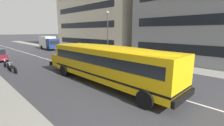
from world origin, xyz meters
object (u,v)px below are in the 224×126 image
(motorcycle_by_crossing, at_px, (13,68))
(street_lamp, at_px, (108,29))
(school_bus, at_px, (105,61))
(motorcycle_near_kerb, at_px, (6,64))
(parked_car_red_end_of_row, at_px, (72,49))
(box_truck, at_px, (49,42))

(motorcycle_by_crossing, relative_size, street_lamp, 0.29)
(school_bus, height_order, motorcycle_near_kerb, school_bus)
(parked_car_red_end_of_row, relative_size, box_truck, 0.64)
(parked_car_red_end_of_row, bearing_deg, motorcycle_by_crossing, -56.29)
(motorcycle_by_crossing, bearing_deg, school_bus, -160.39)
(motorcycle_by_crossing, bearing_deg, motorcycle_near_kerb, -7.52)
(motorcycle_by_crossing, height_order, street_lamp, street_lamp)
(parked_car_red_end_of_row, bearing_deg, street_lamp, 18.73)
(motorcycle_near_kerb, bearing_deg, parked_car_red_end_of_row, -70.27)
(motorcycle_near_kerb, height_order, motorcycle_by_crossing, same)
(box_truck, bearing_deg, school_bus, -12.37)
(school_bus, distance_m, box_truck, 26.15)
(motorcycle_near_kerb, bearing_deg, motorcycle_by_crossing, 177.76)
(parked_car_red_end_of_row, distance_m, box_truck, 9.85)
(motorcycle_near_kerb, height_order, street_lamp, street_lamp)
(parked_car_red_end_of_row, relative_size, motorcycle_near_kerb, 1.97)
(school_bus, bearing_deg, box_truck, -14.26)
(street_lamp, bearing_deg, motorcycle_near_kerb, -101.72)
(school_bus, bearing_deg, street_lamp, -44.10)
(school_bus, relative_size, motorcycle_near_kerb, 6.59)
(school_bus, distance_m, motorcycle_near_kerb, 12.22)
(box_truck, height_order, motorcycle_near_kerb, box_truck)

